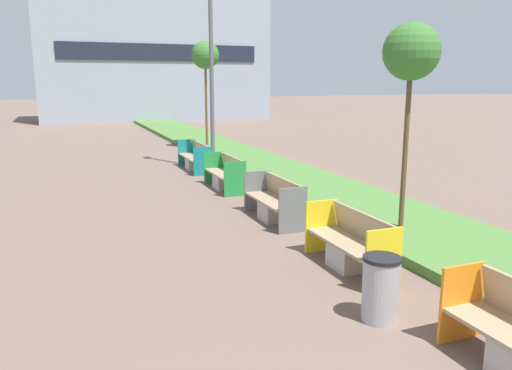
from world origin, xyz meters
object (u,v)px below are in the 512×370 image
Objects in this scene: litter_bin at (381,289)px; sapling_tree_near at (411,54)px; bench_teal_frame at (195,159)px; bench_grey_frame at (275,204)px; street_lamp_post at (211,36)px; bench_yellow_frame at (351,247)px; bench_green_frame at (225,176)px; sapling_tree_far at (205,56)px.

sapling_tree_near is (2.53, 2.88, 3.07)m from litter_bin.
bench_teal_frame is at bearing 102.36° from sapling_tree_near.
bench_grey_frame and bench_teal_frame have the same top height.
bench_grey_frame is at bearing 82.54° from litter_bin.
street_lamp_post reaches higher than litter_bin.
bench_yellow_frame is 0.84× the size of bench_teal_frame.
bench_grey_frame and bench_green_frame have the same top height.
bench_teal_frame is 0.55× the size of sapling_tree_near.
bench_yellow_frame and bench_green_frame have the same top height.
bench_yellow_frame is at bearing 69.79° from litter_bin.
litter_bin is at bearing -96.15° from street_lamp_post.
bench_green_frame is 8.28m from litter_bin.
sapling_tree_near is (1.91, -5.38, 3.14)m from bench_green_frame.
bench_yellow_frame is 2.22× the size of litter_bin.
bench_green_frame and bench_teal_frame have the same top height.
street_lamp_post is at bearing 86.41° from bench_yellow_frame.
bench_yellow_frame and bench_grey_frame have the same top height.
street_lamp_post is (1.24, 11.49, 4.03)m from litter_bin.
sapling_tree_far is (-0.00, 13.86, 0.57)m from sapling_tree_near.
sapling_tree_far is at bearing 81.40° from litter_bin.
bench_yellow_frame is 0.40× the size of sapling_tree_far.
sapling_tree_near reaches higher than bench_yellow_frame.
bench_grey_frame is 12.67m from sapling_tree_far.
sapling_tree_near reaches higher than bench_green_frame.
bench_teal_frame is 0.28× the size of street_lamp_post.
bench_green_frame is 0.48× the size of sapling_tree_near.
street_lamp_post is at bearing 98.54° from sapling_tree_near.
sapling_tree_far reaches higher than sapling_tree_near.
bench_green_frame is 0.24× the size of street_lamp_post.
bench_grey_frame reaches higher than litter_bin.
sapling_tree_near is at bearing -44.84° from bench_grey_frame.
bench_teal_frame is (0.00, 6.79, 0.01)m from bench_grey_frame.
sapling_tree_near is at bearing -70.48° from bench_green_frame.
bench_grey_frame is 0.25× the size of street_lamp_post.
bench_grey_frame is 4.13m from sapling_tree_near.
litter_bin is (-0.63, -11.56, 0.06)m from bench_teal_frame.
bench_green_frame is at bearing 89.99° from bench_yellow_frame.
street_lamp_post reaches higher than sapling_tree_far.
bench_grey_frame is at bearing -90.03° from bench_teal_frame.
bench_grey_frame is 1.03× the size of bench_green_frame.
litter_bin is (-0.62, -8.26, 0.07)m from bench_green_frame.
bench_yellow_frame is 1.81m from litter_bin.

